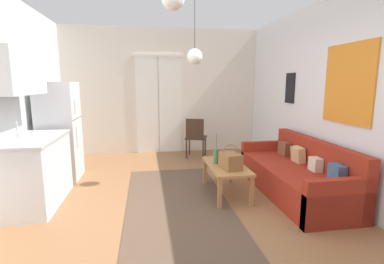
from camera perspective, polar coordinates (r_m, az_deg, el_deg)
name	(u,v)px	position (r m, az deg, el deg)	size (l,w,h in m)	color
ground_plane	(182,225)	(3.55, -1.95, -18.01)	(4.97, 7.56, 0.10)	#8E603D
wall_back	(162,92)	(6.66, -5.89, 7.95)	(4.57, 0.13, 2.81)	silver
wall_right	(364,99)	(4.08, 30.98, 5.60)	(0.12, 7.16, 2.81)	silver
area_rug	(178,205)	(3.91, -2.72, -14.37)	(1.35, 3.11, 0.01)	brown
couch	(298,176)	(4.50, 20.33, -8.25)	(0.84, 2.14, 0.79)	maroon
coffee_table	(226,169)	(4.19, 6.84, -7.26)	(0.51, 1.01, 0.44)	#A87542
bamboo_vase	(216,156)	(4.21, 4.84, -4.74)	(0.08, 0.08, 0.44)	#47704C
handbag	(230,161)	(3.98, 7.66, -5.67)	(0.27, 0.36, 0.34)	brown
refrigerator	(60,131)	(5.24, -24.83, 0.14)	(0.60, 0.64, 1.62)	white
kitchen_counter	(33,148)	(4.26, -29.14, -2.87)	(0.59, 1.24, 2.02)	silver
accent_chair	(196,136)	(6.13, 0.72, -0.73)	(0.53, 0.52, 0.86)	#382619
pendant_lamp_far	(195,56)	(4.52, 0.54, 14.80)	(0.24, 0.24, 0.93)	black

